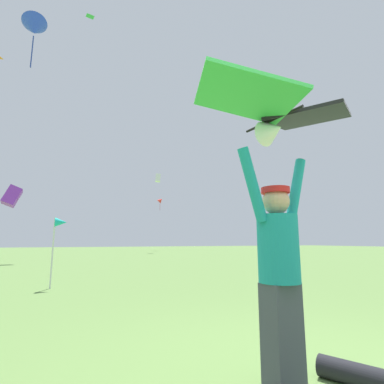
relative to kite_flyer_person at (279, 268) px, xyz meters
name	(u,v)px	position (x,y,z in m)	size (l,w,h in m)	color
kite_flyer_person	(279,268)	(0.00, 0.00, 0.00)	(0.81, 0.39, 1.92)	#424751
held_stunt_kite	(278,114)	(0.01, -0.07, 1.33)	(1.75, 1.04, 0.40)	black
distant_kite_blue_mid_right	(34,28)	(-3.29, 9.44, 8.20)	(1.27, 1.37, 2.21)	blue
distant_kite_purple_high_left	(12,196)	(-5.31, 21.09, 3.26)	(1.28, 1.06, 1.61)	purple
distant_kite_green_overhead_distant	(90,16)	(-1.05, 21.25, 18.80)	(0.85, 0.85, 0.20)	green
distant_kite_orange_far_center	(0,57)	(-9.78, 33.21, 20.21)	(0.71, 0.73, 0.28)	orange
distant_kite_red_low_left	(160,202)	(9.12, 33.98, 5.25)	(1.02, 0.99, 1.55)	red
distant_kite_white_mid_left	(158,178)	(6.94, 27.64, 6.90)	(0.68, 0.69, 0.90)	white
marker_flag	(60,227)	(-1.83, 6.23, 0.58)	(0.30, 0.24, 1.76)	silver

